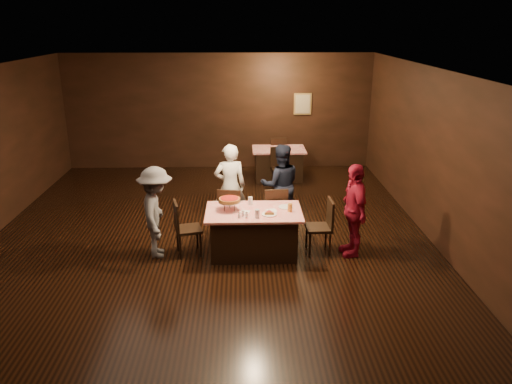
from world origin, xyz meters
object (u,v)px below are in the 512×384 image
(chair_end_right, at_px, (319,226))
(diner_navy_hoodie, at_px, (280,185))
(diner_red_shirt, at_px, (354,210))
(chair_back_near, at_px, (281,168))
(chair_far_left, at_px, (231,211))
(chair_end_left, at_px, (188,228))
(pizza_stand, at_px, (230,200))
(glass_amber, at_px, (290,208))
(diner_grey_knit, at_px, (156,212))
(glass_back, at_px, (250,201))
(main_table, at_px, (254,232))
(back_table, at_px, (279,164))
(diner_white_jacket, at_px, (230,186))
(chair_far_right, at_px, (275,211))
(glass_front_left, at_px, (257,214))
(chair_back_far, at_px, (277,154))
(plate_empty, at_px, (286,207))

(chair_end_right, distance_m, diner_navy_hoodie, 1.45)
(chair_end_right, xyz_separation_m, diner_red_shirt, (0.56, -0.07, 0.32))
(chair_end_right, height_order, chair_back_near, same)
(chair_far_left, height_order, chair_end_right, same)
(chair_far_left, height_order, chair_end_left, same)
(diner_navy_hoodie, height_order, pizza_stand, diner_navy_hoodie)
(diner_navy_hoodie, xyz_separation_m, glass_amber, (0.05, -1.35, 0.05))
(diner_grey_knit, distance_m, glass_amber, 2.21)
(glass_back, bearing_deg, chair_far_left, 127.87)
(main_table, distance_m, diner_red_shirt, 1.71)
(back_table, relative_size, diner_navy_hoodie, 0.82)
(back_table, height_order, chair_far_left, chair_far_left)
(chair_end_right, distance_m, diner_white_jacket, 1.94)
(chair_far_right, distance_m, chair_back_near, 2.78)
(chair_far_right, xyz_separation_m, chair_end_left, (-1.50, -0.75, 0.00))
(chair_far_right, height_order, chair_end_left, same)
(glass_front_left, bearing_deg, diner_grey_knit, 170.93)
(pizza_stand, distance_m, glass_back, 0.44)
(chair_back_far, relative_size, glass_front_left, 6.79)
(chair_far_left, height_order, diner_navy_hoodie, diner_navy_hoodie)
(chair_back_near, distance_m, diner_red_shirt, 3.72)
(diner_grey_knit, relative_size, plate_empty, 6.20)
(diner_red_shirt, bearing_deg, glass_front_left, -87.50)
(chair_end_right, distance_m, chair_back_far, 4.83)
(chair_back_near, bearing_deg, plate_empty, -103.04)
(diner_red_shirt, bearing_deg, chair_end_right, -102.56)
(chair_end_right, bearing_deg, glass_front_left, -76.59)
(chair_back_far, bearing_deg, plate_empty, 79.88)
(main_table, distance_m, chair_end_left, 1.10)
(back_table, xyz_separation_m, glass_amber, (-0.12, -4.26, 0.46))
(chair_end_left, relative_size, diner_red_shirt, 0.60)
(chair_back_far, relative_size, diner_grey_knit, 0.61)
(diner_white_jacket, distance_m, plate_empty, 1.40)
(diner_white_jacket, distance_m, diner_grey_knit, 1.69)
(glass_amber, bearing_deg, chair_back_near, 88.00)
(chair_back_far, bearing_deg, diner_navy_hoodie, 79.10)
(back_table, height_order, chair_end_right, chair_end_right)
(main_table, height_order, glass_amber, glass_amber)
(main_table, xyz_separation_m, diner_red_shirt, (1.66, -0.07, 0.41))
(chair_far_right, height_order, diner_red_shirt, diner_red_shirt)
(back_table, height_order, plate_empty, plate_empty)
(back_table, bearing_deg, chair_end_left, -113.42)
(chair_far_left, relative_size, chair_end_left, 1.00)
(chair_end_right, xyz_separation_m, glass_amber, (-0.50, -0.05, 0.37))
(chair_back_near, relative_size, glass_front_left, 6.79)
(diner_navy_hoodie, bearing_deg, diner_grey_knit, 27.73)
(back_table, relative_size, glass_back, 9.29)
(chair_end_right, bearing_deg, diner_grey_knit, -91.79)
(chair_back_far, height_order, glass_front_left, chair_back_far)
(chair_far_left, height_order, glass_front_left, chair_far_left)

